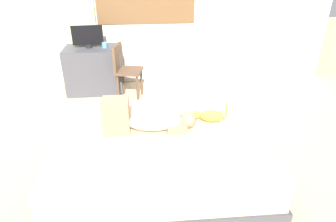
{
  "coord_description": "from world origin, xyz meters",
  "views": [
    {
      "loc": [
        -0.04,
        -2.59,
        2.08
      ],
      "look_at": [
        0.2,
        0.14,
        0.63
      ],
      "focal_mm": 32.11,
      "sensor_mm": 36.0,
      "label": 1
    }
  ],
  "objects_px": {
    "bed": "(160,154)",
    "cup": "(104,45)",
    "person_lying": "(145,119)",
    "tv_monitor": "(88,36)",
    "chair_by_desk": "(124,68)",
    "cat": "(210,116)",
    "desk": "(95,70)"
  },
  "relations": [
    {
      "from": "person_lying",
      "to": "desk",
      "type": "relative_size",
      "value": 1.04
    },
    {
      "from": "cup",
      "to": "tv_monitor",
      "type": "bearing_deg",
      "value": 176.04
    },
    {
      "from": "desk",
      "to": "tv_monitor",
      "type": "relative_size",
      "value": 1.87
    },
    {
      "from": "person_lying",
      "to": "cup",
      "type": "xyz_separation_m",
      "value": [
        -0.59,
        2.1,
        0.19
      ]
    },
    {
      "from": "bed",
      "to": "cup",
      "type": "distance_m",
      "value": 2.39
    },
    {
      "from": "tv_monitor",
      "to": "cup",
      "type": "height_order",
      "value": "tv_monitor"
    },
    {
      "from": "bed",
      "to": "desk",
      "type": "bearing_deg",
      "value": 112.75
    },
    {
      "from": "cat",
      "to": "cup",
      "type": "bearing_deg",
      "value": 122.57
    },
    {
      "from": "desk",
      "to": "cat",
      "type": "bearing_deg",
      "value": -53.81
    },
    {
      "from": "bed",
      "to": "person_lying",
      "type": "bearing_deg",
      "value": 142.64
    },
    {
      "from": "bed",
      "to": "cup",
      "type": "relative_size",
      "value": 24.82
    },
    {
      "from": "cat",
      "to": "chair_by_desk",
      "type": "relative_size",
      "value": 0.41
    },
    {
      "from": "chair_by_desk",
      "to": "tv_monitor",
      "type": "bearing_deg",
      "value": 149.08
    },
    {
      "from": "tv_monitor",
      "to": "chair_by_desk",
      "type": "height_order",
      "value": "tv_monitor"
    },
    {
      "from": "bed",
      "to": "tv_monitor",
      "type": "relative_size",
      "value": 4.41
    },
    {
      "from": "cat",
      "to": "tv_monitor",
      "type": "relative_size",
      "value": 0.74
    },
    {
      "from": "cat",
      "to": "chair_by_desk",
      "type": "height_order",
      "value": "chair_by_desk"
    },
    {
      "from": "person_lying",
      "to": "cat",
      "type": "relative_size",
      "value": 2.63
    },
    {
      "from": "person_lying",
      "to": "cup",
      "type": "distance_m",
      "value": 2.19
    },
    {
      "from": "bed",
      "to": "person_lying",
      "type": "distance_m",
      "value": 0.4
    },
    {
      "from": "chair_by_desk",
      "to": "cat",
      "type": "bearing_deg",
      "value": -60.09
    },
    {
      "from": "cat",
      "to": "desk",
      "type": "distance_m",
      "value": 2.51
    },
    {
      "from": "cup",
      "to": "chair_by_desk",
      "type": "distance_m",
      "value": 0.52
    },
    {
      "from": "tv_monitor",
      "to": "cup",
      "type": "xyz_separation_m",
      "value": [
        0.25,
        -0.02,
        -0.14
      ]
    },
    {
      "from": "cat",
      "to": "cup",
      "type": "height_order",
      "value": "cup"
    },
    {
      "from": "desk",
      "to": "cup",
      "type": "height_order",
      "value": "cup"
    },
    {
      "from": "bed",
      "to": "chair_by_desk",
      "type": "bearing_deg",
      "value": 102.66
    },
    {
      "from": "person_lying",
      "to": "desk",
      "type": "xyz_separation_m",
      "value": [
        -0.79,
        2.12,
        -0.22
      ]
    },
    {
      "from": "bed",
      "to": "person_lying",
      "type": "height_order",
      "value": "person_lying"
    },
    {
      "from": "cup",
      "to": "chair_by_desk",
      "type": "height_order",
      "value": "chair_by_desk"
    },
    {
      "from": "desk",
      "to": "cup",
      "type": "bearing_deg",
      "value": -4.91
    },
    {
      "from": "cat",
      "to": "person_lying",
      "type": "bearing_deg",
      "value": -172.08
    }
  ]
}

